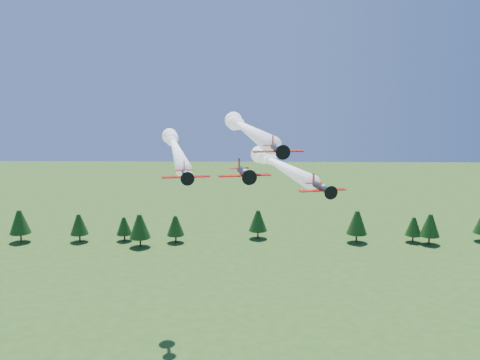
{
  "coord_description": "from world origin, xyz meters",
  "views": [
    {
      "loc": [
        -1.0,
        -76.37,
        58.31
      ],
      "look_at": [
        -2.37,
        0.0,
        43.78
      ],
      "focal_mm": 40.0,
      "sensor_mm": 36.0,
      "label": 1
    }
  ],
  "objects_px": {
    "plane_right": "(277,164)",
    "plane_slot": "(244,173)",
    "plane_lead": "(245,128)",
    "plane_left": "(175,147)"
  },
  "relations": [
    {
      "from": "plane_right",
      "to": "plane_slot",
      "type": "distance_m",
      "value": 18.67
    },
    {
      "from": "plane_slot",
      "to": "plane_right",
      "type": "bearing_deg",
      "value": 58.9
    },
    {
      "from": "plane_lead",
      "to": "plane_left",
      "type": "height_order",
      "value": "plane_lead"
    },
    {
      "from": "plane_lead",
      "to": "plane_slot",
      "type": "height_order",
      "value": "plane_lead"
    },
    {
      "from": "plane_lead",
      "to": "plane_left",
      "type": "relative_size",
      "value": 0.9
    },
    {
      "from": "plane_lead",
      "to": "plane_left",
      "type": "distance_m",
      "value": 19.48
    },
    {
      "from": "plane_lead",
      "to": "plane_right",
      "type": "height_order",
      "value": "plane_lead"
    },
    {
      "from": "plane_left",
      "to": "plane_right",
      "type": "height_order",
      "value": "plane_left"
    },
    {
      "from": "plane_lead",
      "to": "plane_slot",
      "type": "xyz_separation_m",
      "value": [
        -0.02,
        -12.44,
        -6.02
      ]
    },
    {
      "from": "plane_lead",
      "to": "plane_left",
      "type": "xyz_separation_m",
      "value": [
        -14.37,
        12.18,
        -4.97
      ]
    }
  ]
}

